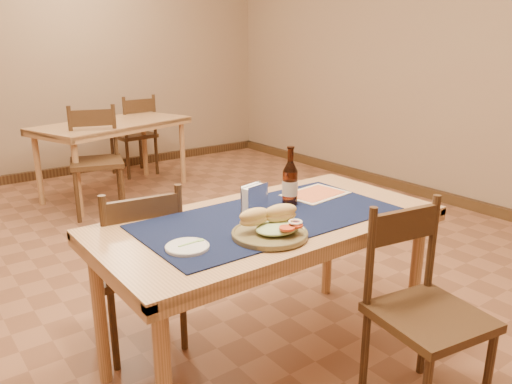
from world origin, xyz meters
TOP-DOWN VIEW (x-y plane):
  - room at (0.00, 0.00)m, footprint 6.04×7.04m
  - main_table at (0.00, -0.80)m, footprint 1.60×0.80m
  - placemat at (0.00, -0.80)m, footprint 1.20×0.60m
  - baseboard at (0.00, 0.00)m, footprint 6.00×7.00m
  - back_table at (0.50, 2.39)m, footprint 1.69×1.21m
  - chair_main_far at (-0.46, -0.32)m, footprint 0.46×0.46m
  - chair_main_near at (0.32, -1.44)m, footprint 0.47×0.47m
  - chair_back_near at (0.13, 1.91)m, footprint 0.56×0.56m
  - chair_back_far at (0.98, 2.99)m, footprint 0.47×0.47m
  - sandwich_plate at (-0.14, -0.99)m, footprint 0.32×0.32m
  - side_plate at (-0.49, -0.90)m, footprint 0.17×0.17m
  - fork at (-0.45, -0.89)m, footprint 0.12×0.02m
  - beer_bottle at (0.19, -0.72)m, footprint 0.08×0.08m
  - napkin_holder at (-0.01, -0.70)m, footprint 0.16×0.09m
  - menu_card at (0.41, -0.67)m, footprint 0.34×0.27m

SIDE VIEW (x-z plane):
  - baseboard at x=0.00m, z-range 0.00..0.10m
  - chair_main_far at x=-0.46m, z-range 0.02..0.91m
  - chair_main_near at x=0.32m, z-range 0.02..0.91m
  - chair_back_far at x=0.98m, z-range 0.02..0.96m
  - chair_back_near at x=0.13m, z-range 0.02..1.00m
  - main_table at x=0.00m, z-range 0.29..1.04m
  - back_table at x=0.50m, z-range 0.29..1.04m
  - placemat at x=0.00m, z-range 0.75..0.76m
  - menu_card at x=0.41m, z-range 0.76..0.76m
  - side_plate at x=-0.49m, z-range 0.76..0.77m
  - fork at x=-0.45m, z-range 0.77..0.77m
  - sandwich_plate at x=-0.14m, z-range 0.73..0.85m
  - napkin_holder at x=-0.01m, z-range 0.75..0.88m
  - beer_bottle at x=0.19m, z-range 0.72..1.01m
  - room at x=0.00m, z-range -0.02..2.82m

